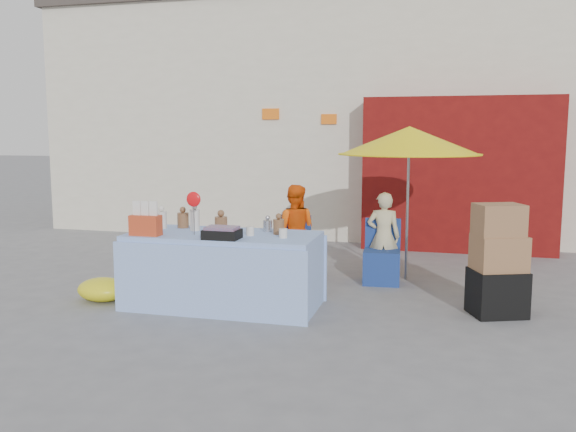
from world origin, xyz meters
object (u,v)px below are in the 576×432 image
(market_table, at_px, (223,269))
(chair_left, at_px, (292,259))
(box_stack, at_px, (498,264))
(chair_right, at_px, (382,264))
(vendor_beige, at_px, (383,237))
(vendor_orange, at_px, (294,230))
(umbrella, at_px, (409,141))

(market_table, xyz_separation_m, chair_left, (0.41, 1.59, -0.18))
(market_table, distance_m, chair_left, 1.65)
(box_stack, bearing_deg, chair_right, 140.40)
(vendor_beige, bearing_deg, vendor_orange, -4.30)
(vendor_beige, relative_size, box_stack, 0.98)
(market_table, relative_size, vendor_beige, 1.84)
(umbrella, bearing_deg, chair_right, -136.66)
(market_table, bearing_deg, chair_right, 43.42)
(chair_left, height_order, vendor_beige, vendor_beige)
(chair_left, relative_size, umbrella, 0.41)
(vendor_orange, distance_m, umbrella, 2.00)
(vendor_orange, bearing_deg, umbrella, -178.78)
(market_table, bearing_deg, umbrella, 43.36)
(chair_left, distance_m, umbrella, 2.27)
(vendor_beige, distance_m, box_stack, 1.89)
(chair_left, relative_size, vendor_beige, 0.70)
(vendor_beige, height_order, umbrella, umbrella)
(chair_right, distance_m, umbrella, 1.69)
(vendor_orange, distance_m, vendor_beige, 1.25)
(chair_right, xyz_separation_m, vendor_orange, (-1.25, 0.13, 0.39))
(market_table, bearing_deg, box_stack, 7.87)
(vendor_orange, relative_size, vendor_beige, 1.06)
(market_table, height_order, vendor_beige, market_table)
(chair_right, bearing_deg, chair_left, 175.70)
(market_table, distance_m, chair_right, 2.30)
(vendor_orange, bearing_deg, vendor_beige, 175.70)
(umbrella, bearing_deg, chair_left, -169.62)
(chair_left, distance_m, vendor_orange, 0.41)
(market_table, distance_m, umbrella, 3.07)
(vendor_orange, relative_size, umbrella, 0.62)
(market_table, distance_m, box_stack, 3.08)
(vendor_orange, relative_size, box_stack, 1.04)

